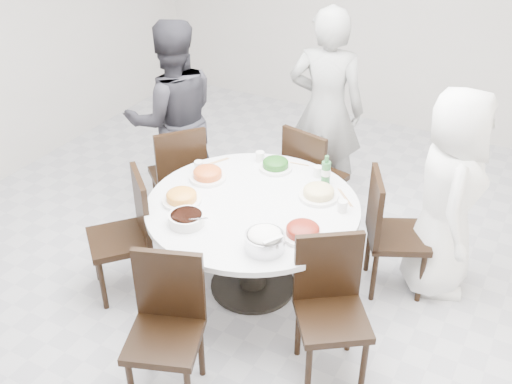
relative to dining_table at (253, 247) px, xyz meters
The scene contains 22 objects.
floor 0.49m from the dining_table, 81.05° to the left, with size 6.00×6.00×0.01m, color #B9B9BE.
wall_back 3.47m from the dining_table, 89.15° to the left, with size 6.00×0.01×2.80m, color beige.
dining_table is the anchor object (origin of this frame).
chair_ne 1.06m from the dining_table, 29.65° to the left, with size 0.42×0.42×0.95m, color black.
chair_n 1.02m from the dining_table, 86.89° to the left, with size 0.42×0.42×0.95m, color black.
chair_nw 1.11m from the dining_table, 154.08° to the left, with size 0.42×0.42×0.95m, color black.
chair_sw 0.97m from the dining_table, 150.53° to the right, with size 0.42×0.42×0.95m, color black.
chair_s 1.12m from the dining_table, 88.73° to the right, with size 0.42×0.42×0.95m, color black.
chair_se 0.96m from the dining_table, 30.99° to the right, with size 0.42×0.42×0.95m, color black.
diner_right 1.44m from the dining_table, 30.64° to the left, with size 0.77×0.50×1.58m, color white.
diner_middle 1.49m from the dining_table, 91.86° to the left, with size 0.66×0.43×1.80m, color black.
diner_left 1.44m from the dining_table, 148.74° to the left, with size 0.83×0.65×1.71m, color black.
dish_greens 0.66m from the dining_table, 98.99° to the left, with size 0.25×0.25×0.07m, color white.
dish_pale 0.63m from the dining_table, 38.40° to the left, with size 0.28×0.28×0.08m, color white.
dish_orange 0.63m from the dining_table, 163.10° to the left, with size 0.27×0.27×0.07m, color white.
dish_redbrown 0.65m from the dining_table, 21.55° to the right, with size 0.28×0.28×0.07m, color white.
dish_tofu 0.64m from the dining_table, 153.94° to the right, with size 0.27×0.27×0.07m, color white.
rice_bowl 0.68m from the dining_table, 52.94° to the right, with size 0.25×0.25×0.11m, color silver.
soup_bowl 0.65m from the dining_table, 122.49° to the right, with size 0.24×0.24×0.07m, color white.
beverage_bottle 0.77m from the dining_table, 55.41° to the left, with size 0.07×0.07×0.23m, color #296833.
tea_cups 0.76m from the dining_table, 88.71° to the left, with size 0.07×0.07×0.08m, color white.
chopsticks 0.78m from the dining_table, 87.94° to the left, with size 0.24×0.04×0.01m, color tan, non-canonical shape.
Camera 1 is at (1.64, -3.38, 3.02)m, focal length 42.00 mm.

